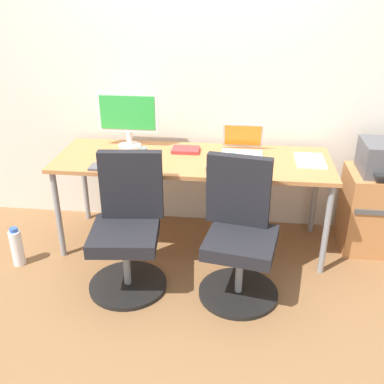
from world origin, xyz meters
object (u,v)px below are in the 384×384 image
Objects in this scene: office_chair_left at (128,230)px; office_chair_right at (239,236)px; desktop_monitor at (128,116)px; open_laptop at (242,147)px; coffee_mug at (233,161)px; side_cabinet at (377,210)px; water_bottle_on_floor at (17,247)px.

office_chair_left and office_chair_right have the same top height.
desktop_monitor is at bearing 139.38° from office_chair_right.
coffee_mug is at bearing -102.87° from open_laptop.
side_cabinet is 1.17m from open_laptop.
office_chair_right is at bearing -147.13° from side_cabinet.
open_laptop is 0.28m from coffee_mug.
coffee_mug is (-1.13, -0.26, 0.46)m from side_cabinet.
office_chair_left reaches higher than water_bottle_on_floor.
coffee_mug is at bearing 11.34° from water_bottle_on_floor.
open_laptop is (0.74, 0.70, 0.37)m from office_chair_left.
office_chair_right is (0.75, -0.00, 0.00)m from office_chair_left.
open_laptop reaches higher than water_bottle_on_floor.
office_chair_right is at bearing -89.31° from open_laptop.
side_cabinet reaches higher than water_bottle_on_floor.
side_cabinet is 1.33× the size of desktop_monitor.
open_laptop is (-0.01, 0.70, 0.37)m from office_chair_right.
open_laptop is at bearing 43.51° from office_chair_left.
desktop_monitor reaches higher than office_chair_right.
office_chair_right is 0.56m from coffee_mug.
open_laptop is 3.37× the size of coffee_mug.
side_cabinet is 1.25m from coffee_mug.
office_chair_left is at bearing -147.83° from coffee_mug.
office_chair_left is 0.75m from office_chair_right.
open_laptop is (-1.07, 0.02, 0.47)m from side_cabinet.
office_chair_left is 0.94m from water_bottle_on_floor.
office_chair_right is 1.32m from desktop_monitor.
desktop_monitor is (0.73, 0.66, 0.84)m from water_bottle_on_floor.
office_chair_left is at bearing -78.74° from desktop_monitor.
office_chair_left is 1.09m from open_laptop.
water_bottle_on_floor is (-1.64, 0.11, -0.28)m from office_chair_right.
coffee_mug is (1.57, 0.31, 0.64)m from water_bottle_on_floor.
office_chair_left is 1.96× the size of desktop_monitor.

